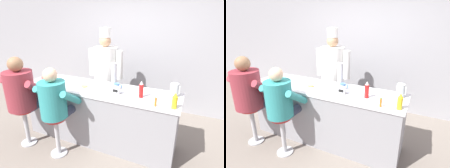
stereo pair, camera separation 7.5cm
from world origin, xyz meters
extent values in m
plane|color=slate|center=(0.00, 0.00, 0.00)|extent=(20.00, 20.00, 0.00)
cube|color=#99999E|center=(0.00, 2.00, 1.35)|extent=(10.00, 0.06, 2.70)
cube|color=gray|center=(0.00, 0.35, 0.47)|extent=(2.56, 0.67, 0.93)
cube|color=silver|center=(0.00, 0.35, 0.95)|extent=(2.61, 0.69, 0.04)
cylinder|color=red|center=(0.73, 0.27, 1.07)|extent=(0.06, 0.06, 0.20)
cone|color=white|center=(0.73, 0.27, 1.19)|extent=(0.05, 0.05, 0.05)
cylinder|color=yellow|center=(1.21, 0.11, 1.05)|extent=(0.07, 0.07, 0.16)
cone|color=yellow|center=(1.21, 0.11, 1.16)|extent=(0.05, 0.05, 0.05)
cylinder|color=orange|center=(0.98, 0.07, 1.03)|extent=(0.03, 0.03, 0.12)
cylinder|color=#287F2D|center=(0.98, 0.07, 1.09)|extent=(0.02, 0.02, 0.01)
cylinder|color=silver|center=(1.16, 0.50, 1.07)|extent=(0.12, 0.12, 0.20)
cube|color=silver|center=(1.23, 0.50, 1.08)|extent=(0.01, 0.01, 0.12)
cylinder|color=white|center=(-0.22, 0.26, 0.98)|extent=(0.27, 0.27, 0.02)
ellipsoid|color=#E0BC60|center=(-0.22, 0.26, 1.00)|extent=(0.12, 0.09, 0.03)
cylinder|color=#B24C47|center=(-1.11, 0.34, 1.00)|extent=(0.16, 0.16, 0.05)
cylinder|color=white|center=(-0.43, 0.29, 1.01)|extent=(0.08, 0.08, 0.08)
torus|color=white|center=(-0.37, 0.29, 1.01)|extent=(0.06, 0.01, 0.06)
cylinder|color=#4C7AB2|center=(0.28, 0.44, 1.02)|extent=(0.09, 0.09, 0.09)
torus|color=#4C7AB2|center=(0.34, 0.44, 1.02)|extent=(0.07, 0.02, 0.07)
cylinder|color=#B7BABF|center=(0.17, 0.57, 1.16)|extent=(0.10, 0.10, 0.38)
cylinder|color=silver|center=(0.17, 0.57, 1.35)|extent=(0.11, 0.11, 0.01)
cube|color=silver|center=(0.35, 0.26, 1.03)|extent=(0.13, 0.07, 0.11)
cube|color=black|center=(0.35, 0.22, 1.03)|extent=(0.08, 0.01, 0.04)
cylinder|color=#B2B5BA|center=(-1.06, -0.28, 0.01)|extent=(0.26, 0.26, 0.02)
cylinder|color=#B2B5BA|center=(-1.06, -0.28, 0.34)|extent=(0.07, 0.07, 0.63)
cylinder|color=red|center=(-1.06, -0.28, 0.65)|extent=(0.31, 0.31, 0.05)
cylinder|color=#33384C|center=(-1.17, -0.06, 0.69)|extent=(0.16, 0.44, 0.16)
cylinder|color=#33384C|center=(-0.95, -0.06, 0.69)|extent=(0.16, 0.44, 0.16)
cylinder|color=maroon|center=(-1.06, -0.28, 0.98)|extent=(0.44, 0.44, 0.62)
cylinder|color=maroon|center=(-1.34, -0.15, 1.01)|extent=(0.11, 0.47, 0.38)
cylinder|color=maroon|center=(-0.79, -0.15, 1.01)|extent=(0.11, 0.47, 0.38)
sphere|color=#8C6647|center=(-1.06, -0.28, 1.40)|extent=(0.23, 0.23, 0.23)
cylinder|color=#B2B5BA|center=(-0.41, -0.28, 0.01)|extent=(0.26, 0.26, 0.02)
cylinder|color=#B2B5BA|center=(-0.41, -0.28, 0.34)|extent=(0.07, 0.07, 0.63)
cylinder|color=red|center=(-0.41, -0.28, 0.65)|extent=(0.31, 0.31, 0.05)
cylinder|color=#33384C|center=(-0.51, -0.08, 0.69)|extent=(0.14, 0.39, 0.14)
cylinder|color=#33384C|center=(-0.32, -0.08, 0.69)|extent=(0.14, 0.39, 0.14)
cylinder|color=teal|center=(-0.41, -0.28, 0.95)|extent=(0.39, 0.39, 0.55)
cylinder|color=teal|center=(-0.66, -0.17, 0.97)|extent=(0.10, 0.42, 0.33)
cylinder|color=teal|center=(-0.17, -0.17, 0.97)|extent=(0.10, 0.42, 0.33)
sphere|color=#DBB28E|center=(-0.41, -0.28, 1.32)|extent=(0.20, 0.20, 0.20)
cube|color=#232328|center=(-0.24, 1.10, 0.43)|extent=(0.36, 0.20, 0.87)
cube|color=white|center=(-0.24, 1.05, 0.61)|extent=(0.32, 0.02, 0.52)
cylinder|color=white|center=(-0.24, 1.10, 1.19)|extent=(0.47, 0.47, 0.65)
sphere|color=tan|center=(-0.24, 1.10, 1.63)|extent=(0.22, 0.22, 0.22)
cylinder|color=white|center=(-0.24, 1.10, 1.78)|extent=(0.20, 0.20, 0.18)
cylinder|color=white|center=(-0.54, 1.10, 1.19)|extent=(0.13, 0.13, 0.55)
cylinder|color=white|center=(0.06, 1.10, 1.19)|extent=(0.13, 0.13, 0.55)
camera|label=1|loc=(1.36, -2.16, 2.09)|focal=30.00mm
camera|label=2|loc=(1.43, -2.13, 2.09)|focal=30.00mm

